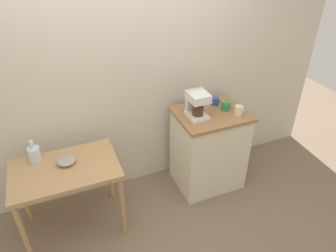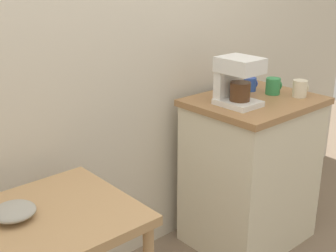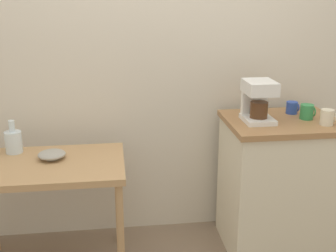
# 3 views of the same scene
# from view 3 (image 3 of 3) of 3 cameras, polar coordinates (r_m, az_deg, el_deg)

# --- Properties ---
(back_wall) EXTENTS (4.40, 0.10, 2.80)m
(back_wall) POSITION_cam_3_polar(r_m,az_deg,el_deg) (2.96, 0.50, 11.82)
(back_wall) COLOR beige
(back_wall) RESTS_ON ground_plane
(wooden_table) EXTENTS (0.92, 0.59, 0.72)m
(wooden_table) POSITION_cam_3_polar(r_m,az_deg,el_deg) (2.68, -15.64, -6.50)
(wooden_table) COLOR tan
(wooden_table) RESTS_ON ground_plane
(kitchen_counter) EXTENTS (0.71, 0.58, 0.91)m
(kitchen_counter) POSITION_cam_3_polar(r_m,az_deg,el_deg) (3.00, 14.23, -7.45)
(kitchen_counter) COLOR beige
(kitchen_counter) RESTS_ON ground_plane
(bowl_stoneware) EXTENTS (0.16, 0.16, 0.05)m
(bowl_stoneware) POSITION_cam_3_polar(r_m,az_deg,el_deg) (2.69, -15.09, -3.66)
(bowl_stoneware) COLOR #9E998C
(bowl_stoneware) RESTS_ON wooden_table
(glass_carafe_vase) EXTENTS (0.10, 0.10, 0.21)m
(glass_carafe_vase) POSITION_cam_3_polar(r_m,az_deg,el_deg) (2.85, -19.73, -1.90)
(glass_carafe_vase) COLOR silver
(glass_carafe_vase) RESTS_ON wooden_table
(coffee_maker) EXTENTS (0.18, 0.22, 0.26)m
(coffee_maker) POSITION_cam_3_polar(r_m,az_deg,el_deg) (2.75, 11.77, 3.53)
(coffee_maker) COLOR white
(coffee_maker) RESTS_ON kitchen_counter
(mug_blue) EXTENTS (0.08, 0.07, 0.08)m
(mug_blue) POSITION_cam_3_polar(r_m,az_deg,el_deg) (2.99, 16.07, 2.35)
(mug_blue) COLOR #2D4CAD
(mug_blue) RESTS_ON kitchen_counter
(mug_tall_green) EXTENTS (0.09, 0.08, 0.10)m
(mug_tall_green) POSITION_cam_3_polar(r_m,az_deg,el_deg) (2.89, 17.89, 1.80)
(mug_tall_green) COLOR #338C4C
(mug_tall_green) RESTS_ON kitchen_counter
(mug_small_cream) EXTENTS (0.09, 0.08, 0.10)m
(mug_small_cream) POSITION_cam_3_polar(r_m,az_deg,el_deg) (2.80, 20.28, 1.09)
(mug_small_cream) COLOR beige
(mug_small_cream) RESTS_ON kitchen_counter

